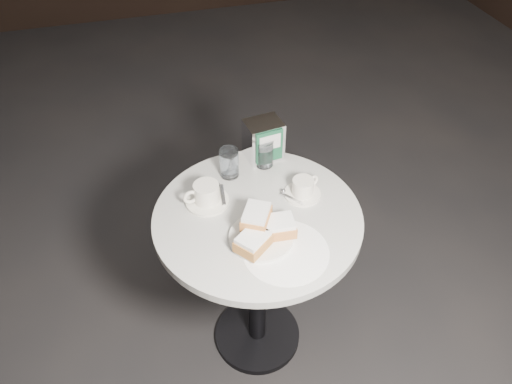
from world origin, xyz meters
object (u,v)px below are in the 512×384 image
object	(u,v)px
coffee_cup_right	(303,188)
napkin_dispenser	(264,140)
water_glass_left	(229,163)
cafe_table	(258,254)
beignet_plate	(262,231)
coffee_cup_left	(206,195)
water_glass_right	(264,153)

from	to	relation	value
coffee_cup_right	napkin_dispenser	distance (m)	0.26
water_glass_left	cafe_table	bearing A→B (deg)	-79.61
beignet_plate	cafe_table	bearing A→B (deg)	81.67
water_glass_left	napkin_dispenser	size ratio (longest dim) A/B	0.73
cafe_table	napkin_dispenser	bearing A→B (deg)	70.27
cafe_table	beignet_plate	world-z (taller)	beignet_plate
coffee_cup_left	water_glass_right	bearing A→B (deg)	22.36
coffee_cup_left	water_glass_left	bearing A→B (deg)	39.88
beignet_plate	water_glass_left	bearing A→B (deg)	94.36
coffee_cup_left	coffee_cup_right	bearing A→B (deg)	-16.88
cafe_table	water_glass_left	distance (m)	0.34
beignet_plate	coffee_cup_left	xyz separation A→B (m)	(-0.13, 0.21, -0.00)
beignet_plate	water_glass_left	xyz separation A→B (m)	(-0.03, 0.33, 0.02)
napkin_dispenser	coffee_cup_right	bearing A→B (deg)	-81.38
coffee_cup_right	napkin_dispenser	bearing A→B (deg)	83.13
coffee_cup_left	napkin_dispenser	distance (m)	0.32
water_glass_left	coffee_cup_left	bearing A→B (deg)	-132.33
beignet_plate	water_glass_left	world-z (taller)	water_glass_left
coffee_cup_left	water_glass_right	distance (m)	0.28
cafe_table	water_glass_left	size ratio (longest dim) A/B	6.74
beignet_plate	napkin_dispenser	size ratio (longest dim) A/B	1.73
beignet_plate	coffee_cup_right	world-z (taller)	beignet_plate
cafe_table	coffee_cup_right	distance (m)	0.29
cafe_table	water_glass_left	xyz separation A→B (m)	(-0.04, 0.23, 0.25)
beignet_plate	napkin_dispenser	bearing A→B (deg)	73.22
beignet_plate	water_glass_left	distance (m)	0.34
coffee_cup_right	cafe_table	bearing A→B (deg)	173.56
cafe_table	water_glass_right	bearing A→B (deg)	69.01
beignet_plate	coffee_cup_left	bearing A→B (deg)	122.16
coffee_cup_left	water_glass_right	world-z (taller)	water_glass_right
cafe_table	water_glass_right	xyz separation A→B (m)	(0.10, 0.25, 0.25)
beignet_plate	coffee_cup_right	size ratio (longest dim) A/B	1.57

